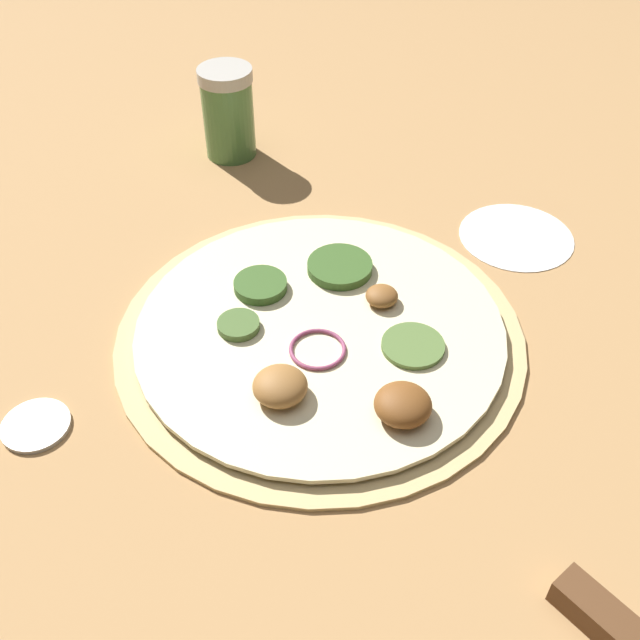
# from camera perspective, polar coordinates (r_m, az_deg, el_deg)

# --- Properties ---
(ground_plane) EXTENTS (3.00, 3.00, 0.00)m
(ground_plane) POSITION_cam_1_polar(r_m,az_deg,el_deg) (0.58, -0.00, -1.23)
(ground_plane) COLOR tan
(pizza) EXTENTS (0.31, 0.31, 0.03)m
(pizza) POSITION_cam_1_polar(r_m,az_deg,el_deg) (0.57, 0.11, -0.92)
(pizza) COLOR #D6B77A
(pizza) RESTS_ON ground_plane
(spice_jar) EXTENTS (0.05, 0.05, 0.09)m
(spice_jar) POSITION_cam_1_polar(r_m,az_deg,el_deg) (0.78, -7.01, 15.44)
(spice_jar) COLOR #4C7F42
(spice_jar) RESTS_ON ground_plane
(loose_cap) EXTENTS (0.05, 0.05, 0.01)m
(loose_cap) POSITION_cam_1_polar(r_m,az_deg,el_deg) (0.55, -20.87, -7.40)
(loose_cap) COLOR beige
(loose_cap) RESTS_ON ground_plane
(flour_patch) EXTENTS (0.10, 0.10, 0.00)m
(flour_patch) POSITION_cam_1_polar(r_m,az_deg,el_deg) (0.69, 14.72, 6.19)
(flour_patch) COLOR white
(flour_patch) RESTS_ON ground_plane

